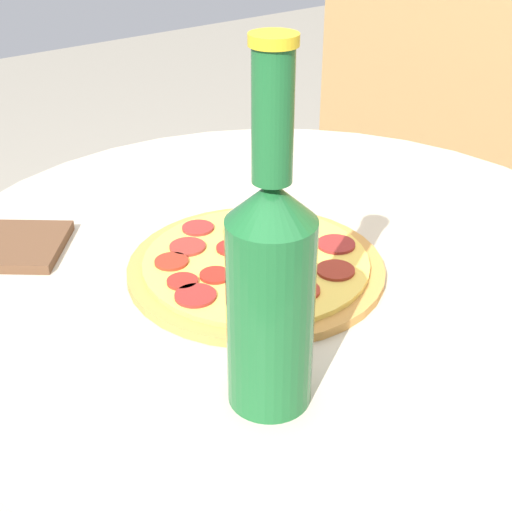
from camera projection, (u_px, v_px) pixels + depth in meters
table at (282, 378)px, 0.93m from camera, size 0.85×0.85×0.76m
pizza at (256, 265)px, 0.80m from camera, size 0.29×0.29×0.02m
beer_bottle at (271, 284)px, 0.56m from camera, size 0.07×0.07×0.31m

